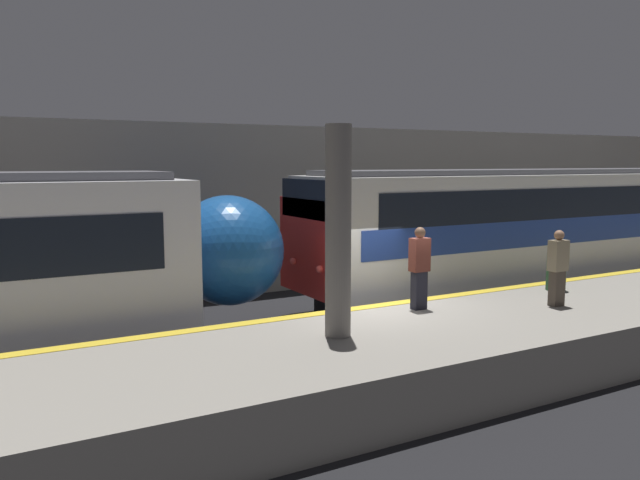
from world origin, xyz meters
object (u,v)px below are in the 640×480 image
(support_pillar_near, at_px, (338,232))
(person_walking, at_px, (558,266))
(train_boxy, at_px, (538,230))
(person_waiting, at_px, (419,266))
(trash_bin, at_px, (556,272))

(support_pillar_near, distance_m, person_walking, 5.19)
(train_boxy, bearing_deg, person_waiting, -155.35)
(trash_bin, bearing_deg, train_boxy, 47.34)
(person_waiting, bearing_deg, person_walking, -23.22)
(person_walking, bearing_deg, person_waiting, 156.78)
(person_waiting, distance_m, person_walking, 2.91)
(support_pillar_near, height_order, trash_bin, support_pillar_near)
(support_pillar_near, relative_size, train_boxy, 0.23)
(person_walking, bearing_deg, support_pillar_near, 177.00)
(train_boxy, xyz_separation_m, person_walking, (-4.25, -4.32, -0.10))
(person_waiting, height_order, trash_bin, person_waiting)
(support_pillar_near, distance_m, train_boxy, 10.22)
(train_boxy, bearing_deg, support_pillar_near, -156.54)
(train_boxy, relative_size, person_waiting, 9.40)
(person_waiting, xyz_separation_m, person_walking, (2.67, -1.15, -0.06))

